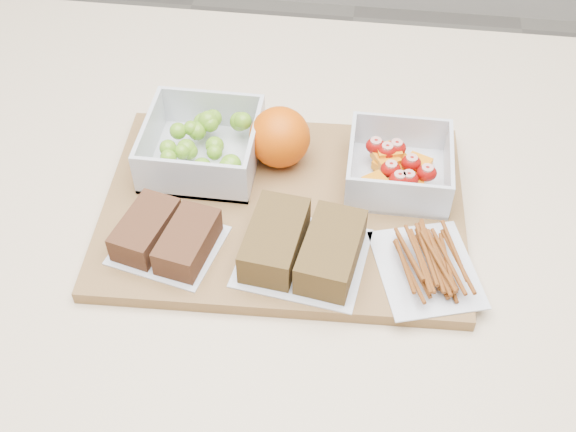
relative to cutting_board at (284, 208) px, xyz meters
name	(u,v)px	position (x,y,z in m)	size (l,w,h in m)	color
counter	(288,414)	(0.01, -0.03, -0.46)	(1.20, 0.90, 0.90)	beige
cutting_board	(284,208)	(0.00, 0.00, 0.00)	(0.42, 0.30, 0.02)	olive
grape_container	(205,145)	(-0.11, 0.06, 0.03)	(0.14, 0.14, 0.06)	silver
fruit_container	(398,168)	(0.13, 0.06, 0.03)	(0.12, 0.12, 0.05)	silver
orange	(280,137)	(-0.01, 0.07, 0.05)	(0.07, 0.07, 0.07)	#DF5405
sandwich_bag_left	(167,236)	(-0.12, -0.08, 0.02)	(0.13, 0.12, 0.03)	silver
sandwich_bag_center	(303,246)	(0.03, -0.08, 0.03)	(0.15, 0.14, 0.04)	silver
pretzel_bag	(428,262)	(0.17, -0.08, 0.02)	(0.13, 0.15, 0.03)	silver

